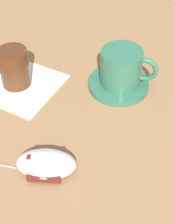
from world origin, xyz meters
TOP-DOWN VIEW (x-y plane):
  - ground_plane at (0.00, 0.00)m, footprint 3.00×3.00m
  - saucer at (0.11, 0.11)m, footprint 0.13×0.13m
  - coffee_cup at (0.12, 0.11)m, footprint 0.12×0.08m
  - computer_mouse at (0.00, -0.11)m, footprint 0.10×0.06m
  - napkin_under_glass at (-0.09, 0.10)m, footprint 0.20×0.20m
  - drinking_glass at (-0.10, 0.10)m, footprint 0.06×0.06m

SIDE VIEW (x-z plane):
  - ground_plane at x=0.00m, z-range 0.00..0.00m
  - napkin_under_glass at x=-0.09m, z-range 0.00..0.00m
  - saucer at x=0.11m, z-range 0.00..0.01m
  - computer_mouse at x=0.00m, z-range 0.00..0.03m
  - drinking_glass at x=-0.10m, z-range 0.00..0.08m
  - coffee_cup at x=0.12m, z-range 0.01..0.09m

